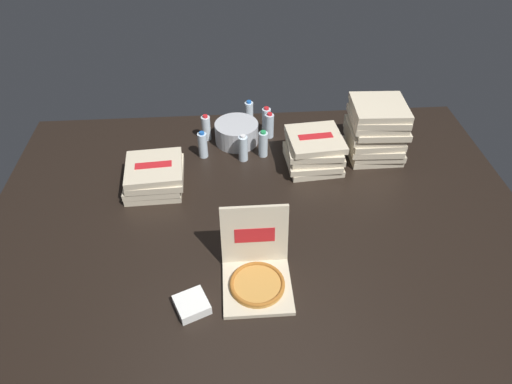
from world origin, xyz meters
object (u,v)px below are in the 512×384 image
(open_pizza_box, at_px, (256,270))
(water_bottle_4, at_px, (206,128))
(ice_bucket, at_px, (237,133))
(water_bottle_3, at_px, (266,120))
(water_bottle_1, at_px, (203,145))
(water_bottle_2, at_px, (269,126))
(napkin_pile, at_px, (192,305))
(pizza_stack_left_mid, at_px, (314,151))
(water_bottle_0, at_px, (249,113))
(pizza_stack_center_far, at_px, (154,176))
(pizza_stack_center_near, at_px, (376,130))
(water_bottle_6, at_px, (263,144))
(water_bottle_5, at_px, (243,148))

(open_pizza_box, relative_size, water_bottle_4, 2.03)
(ice_bucket, relative_size, water_bottle_3, 1.56)
(water_bottle_1, relative_size, water_bottle_4, 1.00)
(water_bottle_2, xyz_separation_m, napkin_pile, (-0.51, -1.45, -0.07))
(pizza_stack_left_mid, relative_size, water_bottle_0, 1.98)
(open_pizza_box, xyz_separation_m, pizza_stack_center_far, (-0.58, 0.78, 0.01))
(pizza_stack_center_far, relative_size, water_bottle_1, 1.92)
(pizza_stack_center_far, relative_size, ice_bucket, 1.23)
(open_pizza_box, relative_size, pizza_stack_center_near, 1.03)
(pizza_stack_center_far, xyz_separation_m, pizza_stack_center_near, (1.46, 0.26, 0.11))
(water_bottle_2, bearing_deg, water_bottle_0, 127.12)
(open_pizza_box, distance_m, ice_bucket, 1.25)
(open_pizza_box, distance_m, pizza_stack_center_near, 1.36)
(water_bottle_4, xyz_separation_m, water_bottle_6, (0.39, -0.23, 0.00))
(water_bottle_1, height_order, water_bottle_4, same)
(water_bottle_2, distance_m, water_bottle_5, 0.33)
(water_bottle_3, bearing_deg, ice_bucket, -150.26)
(napkin_pile, bearing_deg, ice_bucket, 79.05)
(water_bottle_5, bearing_deg, water_bottle_3, 61.63)
(pizza_stack_center_near, distance_m, water_bottle_1, 1.17)
(water_bottle_0, relative_size, napkin_pile, 1.31)
(pizza_stack_left_mid, height_order, water_bottle_1, pizza_stack_left_mid)
(pizza_stack_left_mid, xyz_separation_m, ice_bucket, (-0.50, 0.30, -0.03))
(ice_bucket, xyz_separation_m, water_bottle_5, (0.04, -0.22, 0.02))
(pizza_stack_center_far, xyz_separation_m, pizza_stack_left_mid, (1.03, 0.17, 0.02))
(pizza_stack_left_mid, height_order, ice_bucket, pizza_stack_left_mid)
(pizza_stack_center_near, bearing_deg, pizza_stack_left_mid, -168.77)
(pizza_stack_center_near, distance_m, water_bottle_4, 1.18)
(ice_bucket, height_order, water_bottle_3, water_bottle_3)
(pizza_stack_left_mid, relative_size, napkin_pile, 2.60)
(open_pizza_box, bearing_deg, water_bottle_0, 88.05)
(pizza_stack_center_far, height_order, napkin_pile, pizza_stack_center_far)
(ice_bucket, bearing_deg, water_bottle_4, 167.00)
(pizza_stack_center_near, bearing_deg, water_bottle_2, 159.10)
(napkin_pile, bearing_deg, water_bottle_1, 88.35)
(water_bottle_0, distance_m, water_bottle_2, 0.22)
(water_bottle_1, xyz_separation_m, water_bottle_2, (0.47, 0.21, 0.00))
(water_bottle_3, bearing_deg, water_bottle_2, -78.80)
(water_bottle_0, distance_m, water_bottle_3, 0.16)
(pizza_stack_center_near, distance_m, water_bottle_6, 0.76)
(pizza_stack_center_far, xyz_separation_m, ice_bucket, (0.53, 0.47, -0.01))
(pizza_stack_left_mid, bearing_deg, water_bottle_4, 153.94)
(open_pizza_box, xyz_separation_m, water_bottle_6, (0.12, 1.07, 0.02))
(water_bottle_0, height_order, water_bottle_5, same)
(pizza_stack_center_far, height_order, water_bottle_6, water_bottle_6)
(water_bottle_4, height_order, water_bottle_5, same)
(ice_bucket, bearing_deg, water_bottle_1, -145.80)
(pizza_stack_center_far, height_order, water_bottle_5, water_bottle_5)
(ice_bucket, bearing_deg, pizza_stack_center_near, -13.06)
(pizza_stack_center_far, height_order, pizza_stack_left_mid, pizza_stack_left_mid)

